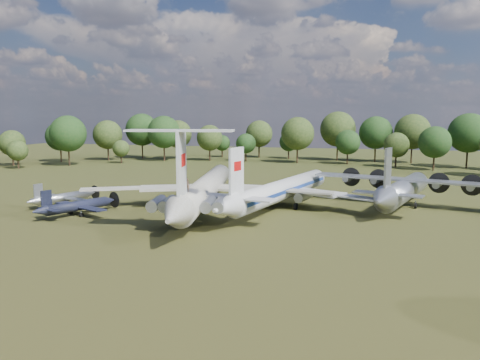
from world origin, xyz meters
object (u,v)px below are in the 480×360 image
(tu104_jet, at_px, (283,193))
(small_prop_northwest, at_px, (64,199))
(small_prop_west, at_px, (77,208))
(person_on_il62, at_px, (187,185))
(il62_airliner, at_px, (205,193))
(an12_transport, at_px, (403,193))

(tu104_jet, distance_m, small_prop_northwest, 37.35)
(small_prop_west, bearing_deg, person_on_il62, 9.93)
(il62_airliner, distance_m, small_prop_west, 20.05)
(small_prop_west, height_order, small_prop_northwest, small_prop_west)
(il62_airliner, distance_m, tu104_jet, 12.98)
(il62_airliner, xyz_separation_m, tu104_jet, (11.92, 5.11, -0.33))
(il62_airliner, height_order, small_prop_west, il62_airliner)
(il62_airliner, xyz_separation_m, small_prop_west, (-17.38, -9.87, -1.53))
(il62_airliner, relative_size, small_prop_west, 3.52)
(an12_transport, xyz_separation_m, small_prop_west, (-48.90, -21.16, -1.17))
(an12_transport, bearing_deg, tu104_jet, -146.84)
(an12_transport, height_order, person_on_il62, person_on_il62)
(person_on_il62, bearing_deg, il62_airliner, -86.75)
(an12_transport, height_order, small_prop_west, an12_transport)
(tu104_jet, distance_m, person_on_il62, 22.15)
(small_prop_west, relative_size, person_on_il62, 8.53)
(small_prop_northwest, relative_size, person_on_il62, 8.11)
(il62_airliner, height_order, an12_transport, il62_airliner)
(il62_airliner, distance_m, person_on_il62, 15.33)
(il62_airliner, bearing_deg, person_on_il62, -90.00)
(il62_airliner, height_order, person_on_il62, person_on_il62)
(an12_transport, xyz_separation_m, person_on_il62, (-28.78, -25.95, 3.93))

